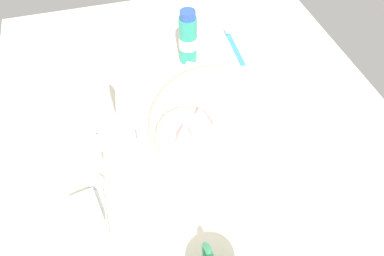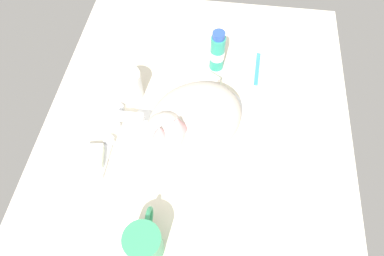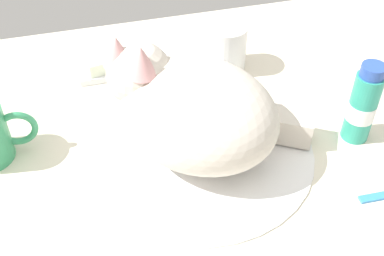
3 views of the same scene
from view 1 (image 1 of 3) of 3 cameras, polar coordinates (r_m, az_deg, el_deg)
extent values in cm
cube|color=silver|center=(75.49, 1.95, -2.46)|extent=(110.00, 82.50, 3.00)
cylinder|color=white|center=(74.05, 1.98, -1.59)|extent=(35.35, 35.35, 0.65)
cylinder|color=silver|center=(71.47, -15.12, -4.34)|extent=(3.60, 3.60, 4.24)
cube|color=silver|center=(68.75, -12.16, -2.09)|extent=(2.00, 8.56, 2.00)
cylinder|color=silver|center=(69.41, -14.50, -8.29)|extent=(2.80, 2.80, 1.80)
cylinder|color=silver|center=(75.69, -15.32, -1.80)|extent=(2.80, 2.80, 1.80)
ellipsoid|color=beige|center=(68.51, 2.15, 2.22)|extent=(30.72, 31.26, 13.95)
sphere|color=beige|center=(60.14, -1.28, -1.15)|extent=(13.56, 13.56, 9.63)
ellipsoid|color=white|center=(62.75, -0.23, -1.23)|extent=(8.08, 8.20, 5.29)
cone|color=#DB9E9E|center=(57.58, 1.27, 2.06)|extent=(6.10, 6.10, 4.33)
cone|color=#DB9E9E|center=(55.24, -1.22, -0.68)|extent=(6.10, 6.10, 4.33)
cube|color=beige|center=(79.23, -0.75, 5.51)|extent=(14.81, 11.36, 4.39)
ellipsoid|color=white|center=(73.82, -5.91, 0.65)|extent=(6.35, 6.61, 3.95)
cylinder|color=white|center=(76.98, -14.83, 3.37)|extent=(7.46, 7.46, 8.68)
cube|color=white|center=(66.90, -15.78, -12.86)|extent=(9.00, 6.40, 1.20)
cube|color=silver|center=(65.35, -16.12, -12.12)|extent=(6.76, 5.77, 2.41)
cylinder|color=teal|center=(88.21, -0.63, 13.36)|extent=(4.19, 4.19, 11.56)
cylinder|color=white|center=(88.55, -0.63, 13.06)|extent=(4.27, 4.27, 2.89)
cylinder|color=#2D51AD|center=(84.41, -0.67, 17.01)|extent=(3.56, 3.56, 1.80)
cube|color=#388CD8|center=(95.74, 6.53, 12.33)|extent=(14.52, 1.81, 0.80)
cube|color=white|center=(99.93, 5.49, 14.80)|extent=(2.26, 1.53, 0.80)
camera|label=2|loc=(0.29, 125.65, 31.23)|focal=32.47mm
camera|label=3|loc=(0.72, 58.42, 25.48)|focal=45.47mm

